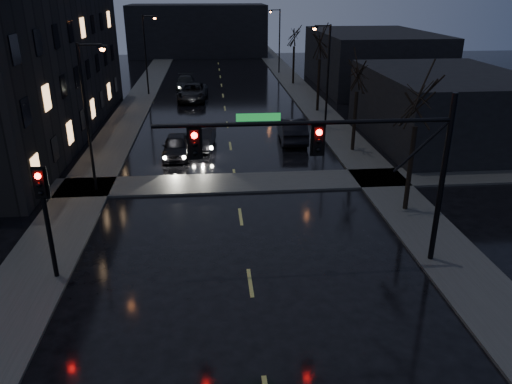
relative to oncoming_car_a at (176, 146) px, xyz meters
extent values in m
cube|color=#2D2D2B|center=(-4.81, 11.10, -0.67)|extent=(3.00, 140.00, 0.12)
cube|color=#2D2D2B|center=(12.19, 11.10, -0.67)|extent=(3.00, 140.00, 0.12)
cube|color=#2D2D2B|center=(3.69, -5.40, -0.67)|extent=(40.00, 3.00, 0.12)
cube|color=black|center=(19.19, 2.10, 1.77)|extent=(10.00, 14.00, 5.00)
cube|color=black|center=(20.69, 24.10, 2.27)|extent=(12.00, 18.00, 6.00)
cube|color=black|center=(0.69, 54.10, 3.27)|extent=(22.00, 10.00, 8.00)
cylinder|color=black|center=(11.29, -14.90, 2.77)|extent=(0.22, 0.22, 7.00)
cylinder|color=black|center=(5.79, -14.90, 5.27)|extent=(11.00, 0.16, 0.16)
cylinder|color=black|center=(10.29, -14.90, 4.27)|extent=(2.05, 0.10, 2.05)
cube|color=#0C591E|center=(4.09, -14.90, 5.52)|extent=(1.60, 0.04, 0.28)
cube|color=black|center=(1.79, -14.90, 4.62)|extent=(0.35, 0.28, 1.05)
sphere|color=#FF0705|center=(1.79, -15.06, 4.95)|extent=(0.22, 0.22, 0.22)
cube|color=black|center=(6.29, -14.90, 4.62)|extent=(0.35, 0.28, 1.05)
sphere|color=#FF0705|center=(6.29, -15.06, 4.95)|extent=(0.22, 0.22, 0.22)
cylinder|color=black|center=(-3.81, -14.90, 1.47)|extent=(0.18, 0.18, 4.40)
cube|color=black|center=(-3.81, -14.90, 3.27)|extent=(0.35, 0.28, 1.05)
sphere|color=#FF0705|center=(-3.81, -15.06, 3.60)|extent=(0.22, 0.22, 0.22)
cylinder|color=black|center=(12.09, -9.90, 1.47)|extent=(0.24, 0.24, 4.40)
cylinder|color=black|center=(12.09, 0.10, 1.33)|extent=(0.24, 0.24, 4.12)
cylinder|color=black|center=(12.09, 12.10, 1.61)|extent=(0.24, 0.24, 4.68)
cylinder|color=black|center=(12.09, 26.10, 1.41)|extent=(0.24, 0.24, 4.29)
cylinder|color=black|center=(-4.11, -5.90, 3.27)|extent=(0.16, 0.16, 8.00)
cylinder|color=black|center=(-3.51, -5.90, 7.17)|extent=(1.20, 0.10, 0.10)
cube|color=black|center=(-2.91, -5.90, 7.07)|extent=(0.50, 0.25, 0.15)
sphere|color=orange|center=(-2.91, -5.90, 6.97)|extent=(0.28, 0.28, 0.28)
cylinder|color=black|center=(-4.11, 21.10, 3.27)|extent=(0.16, 0.16, 8.00)
cylinder|color=black|center=(-3.51, 21.10, 7.17)|extent=(1.20, 0.10, 0.10)
cube|color=black|center=(-2.91, 21.10, 7.07)|extent=(0.50, 0.25, 0.15)
sphere|color=orange|center=(-2.91, 21.10, 6.97)|extent=(0.28, 0.28, 0.28)
cylinder|color=black|center=(11.49, 6.10, 3.27)|extent=(0.16, 0.16, 8.00)
cylinder|color=black|center=(10.89, 6.10, 7.17)|extent=(1.20, 0.10, 0.10)
cube|color=black|center=(10.29, 6.10, 7.07)|extent=(0.50, 0.25, 0.15)
sphere|color=orange|center=(10.29, 6.10, 6.97)|extent=(0.28, 0.28, 0.28)
cylinder|color=black|center=(11.49, 34.10, 3.27)|extent=(0.16, 0.16, 8.00)
cylinder|color=black|center=(10.89, 34.10, 7.17)|extent=(1.20, 0.10, 0.10)
cube|color=black|center=(10.29, 34.10, 7.07)|extent=(0.50, 0.25, 0.15)
sphere|color=orange|center=(10.29, 34.10, 6.97)|extent=(0.28, 0.28, 0.28)
imported|color=black|center=(0.00, 0.00, 0.00)|extent=(1.76, 4.30, 1.46)
imported|color=black|center=(1.72, 1.86, -0.05)|extent=(1.99, 4.27, 1.36)
imported|color=black|center=(0.61, 18.10, 0.09)|extent=(3.14, 6.09, 1.64)
imported|color=black|center=(-0.32, 23.94, 0.02)|extent=(2.23, 5.21, 1.50)
imported|color=black|center=(8.30, 2.95, 0.13)|extent=(2.05, 5.28, 1.71)
camera|label=1|loc=(2.43, -32.28, 9.82)|focal=35.00mm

